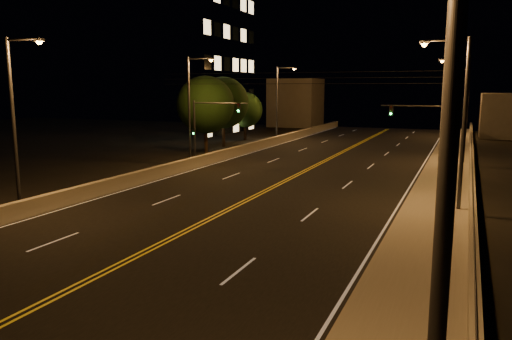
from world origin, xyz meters
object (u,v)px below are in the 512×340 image
at_px(building_tower, 147,21).
at_px(streetlight_3, 466,98).
at_px(streetlight_2, 463,104).
at_px(tree_2, 245,110).
at_px(streetlight_1, 459,114).
at_px(streetlight_4, 17,114).
at_px(tree_1, 223,103).
at_px(traffic_signal_right, 436,132).
at_px(streetlight_6, 279,99).
at_px(streetlight_0, 418,213).
at_px(traffic_signal_left, 205,124).
at_px(tree_0, 205,105).
at_px(streetlight_5, 192,104).

bearing_deg(building_tower, streetlight_3, 24.98).
distance_m(streetlight_2, tree_2, 28.94).
bearing_deg(streetlight_1, streetlight_4, -157.39).
bearing_deg(tree_1, traffic_signal_right, -29.79).
distance_m(streetlight_1, streetlight_6, 37.49).
relative_size(streetlight_0, traffic_signal_left, 1.65).
bearing_deg(streetlight_3, building_tower, -155.02).
bearing_deg(streetlight_1, streetlight_3, 90.00).
distance_m(streetlight_0, tree_1, 52.25).
distance_m(streetlight_1, streetlight_4, 23.24).
distance_m(streetlight_1, traffic_signal_left, 22.41).
bearing_deg(traffic_signal_left, tree_2, 105.32).
distance_m(streetlight_4, building_tower, 41.25).
bearing_deg(traffic_signal_right, tree_0, 162.17).
bearing_deg(streetlight_6, streetlight_3, 34.11).
bearing_deg(streetlight_3, traffic_signal_right, -92.52).
relative_size(streetlight_5, traffic_signal_right, 1.65).
bearing_deg(tree_0, building_tower, 143.01).
xyz_separation_m(streetlight_0, streetlight_2, (0.00, 40.91, 0.00)).
bearing_deg(streetlight_3, tree_2, -150.78).
relative_size(traffic_signal_right, tree_2, 0.92).
xyz_separation_m(streetlight_0, building_tower, (-38.42, 50.03, 9.78)).
xyz_separation_m(streetlight_5, tree_2, (-4.65, 21.42, -1.48)).
xyz_separation_m(streetlight_2, streetlight_6, (-21.45, 12.48, 0.00)).
height_order(streetlight_5, traffic_signal_right, streetlight_5).
bearing_deg(streetlight_5, streetlight_0, -56.09).
bearing_deg(streetlight_3, streetlight_4, -111.59).
bearing_deg(streetlight_6, streetlight_4, -90.00).
distance_m(streetlight_1, tree_0, 29.37).
bearing_deg(traffic_signal_left, building_tower, 135.24).
distance_m(traffic_signal_right, tree_0, 23.79).
relative_size(streetlight_6, tree_1, 1.17).
bearing_deg(streetlight_3, streetlight_0, -90.00).
relative_size(streetlight_2, building_tower, 0.30).
bearing_deg(tree_2, streetlight_4, -83.30).
xyz_separation_m(streetlight_6, tree_1, (-3.94, -7.73, -0.34)).
bearing_deg(streetlight_4, streetlight_1, 22.61).
bearing_deg(streetlight_2, tree_0, -176.21).
distance_m(streetlight_4, traffic_signal_right, 27.08).
bearing_deg(streetlight_3, streetlight_1, -90.00).
xyz_separation_m(streetlight_5, building_tower, (-16.97, 18.12, 9.78)).
height_order(streetlight_5, traffic_signal_left, streetlight_5).
bearing_deg(building_tower, streetlight_5, -46.88).
bearing_deg(tree_2, streetlight_0, -63.92).
relative_size(traffic_signal_left, tree_0, 0.71).
height_order(streetlight_1, traffic_signal_left, streetlight_1).
bearing_deg(building_tower, streetlight_2, -13.35).
height_order(building_tower, tree_1, building_tower).
xyz_separation_m(streetlight_4, traffic_signal_right, (19.87, 18.32, -1.75)).
height_order(streetlight_1, tree_1, streetlight_1).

